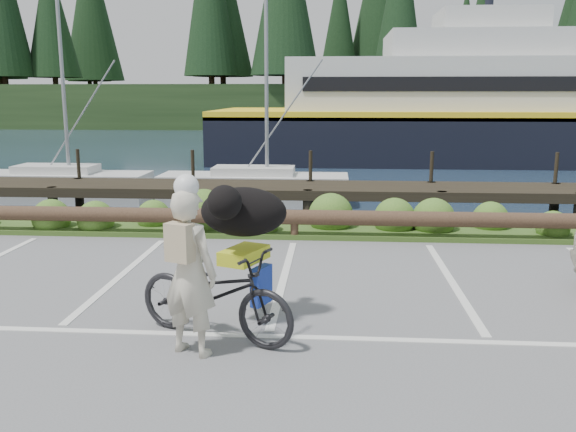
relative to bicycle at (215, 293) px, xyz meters
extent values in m
plane|color=#5D5D5F|center=(0.61, 0.47, -0.55)|extent=(72.00, 72.00, 0.00)
plane|color=#1A2B40|center=(0.61, 48.47, -1.75)|extent=(160.00, 160.00, 0.00)
cube|color=#3D5B21|center=(0.61, 5.77, -0.50)|extent=(34.00, 1.60, 0.10)
imported|color=black|center=(0.00, 0.00, 0.00)|extent=(2.21, 1.48, 1.10)
imported|color=beige|center=(-0.19, -0.45, 0.38)|extent=(0.80, 0.67, 1.86)
ellipsoid|color=black|center=(0.26, 0.62, 0.86)|extent=(0.90, 1.20, 0.62)
camera|label=1|loc=(1.36, -6.74, 2.29)|focal=38.00mm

